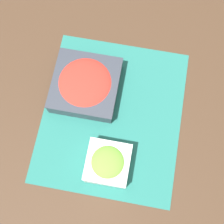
# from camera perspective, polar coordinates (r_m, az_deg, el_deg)

# --- Properties ---
(ground_plane) EXTENTS (3.00, 3.00, 0.00)m
(ground_plane) POSITION_cam_1_polar(r_m,az_deg,el_deg) (0.92, 0.00, -0.62)
(ground_plane) COLOR #422D1E
(placemat) EXTENTS (0.47, 0.41, 0.00)m
(placemat) POSITION_cam_1_polar(r_m,az_deg,el_deg) (0.92, 0.00, -0.59)
(placemat) COLOR #236B60
(placemat) RESTS_ON ground_plane
(tomato_bowl) EXTENTS (0.19, 0.19, 0.06)m
(tomato_bowl) POSITION_cam_1_polar(r_m,az_deg,el_deg) (0.92, -4.88, 5.00)
(tomato_bowl) COLOR #333842
(tomato_bowl) RESTS_ON placemat
(lettuce_bowl) EXTENTS (0.12, 0.12, 0.08)m
(lettuce_bowl) POSITION_cam_1_polar(r_m,az_deg,el_deg) (0.85, -0.77, -9.35)
(lettuce_bowl) COLOR white
(lettuce_bowl) RESTS_ON placemat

